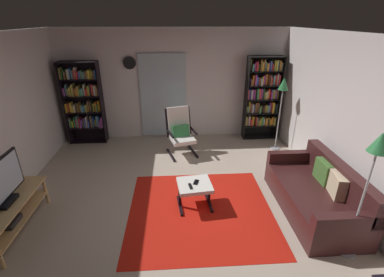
{
  "coord_description": "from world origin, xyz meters",
  "views": [
    {
      "loc": [
        0.04,
        -3.55,
        2.79
      ],
      "look_at": [
        0.31,
        0.71,
        0.87
      ],
      "focal_mm": 25.24,
      "sensor_mm": 36.0,
      "label": 1
    }
  ],
  "objects_px": {
    "tv_remote": "(190,186)",
    "lounge_armchair": "(180,130)",
    "wall_clock": "(129,63)",
    "cell_phone": "(196,182)",
    "bookshelf_near_sofa": "(262,96)",
    "floor_lamp_by_shelf": "(283,91)",
    "bookshelf_near_tv": "(84,101)",
    "floor_lamp_by_sofa": "(376,157)",
    "leather_sofa": "(317,194)",
    "tv_stand": "(9,214)",
    "television": "(0,185)",
    "ottoman": "(195,187)"
  },
  "relations": [
    {
      "from": "lounge_armchair",
      "to": "bookshelf_near_tv",
      "type": "bearing_deg",
      "value": 161.33
    },
    {
      "from": "bookshelf_near_sofa",
      "to": "floor_lamp_by_shelf",
      "type": "distance_m",
      "value": 0.77
    },
    {
      "from": "bookshelf_near_sofa",
      "to": "floor_lamp_by_sofa",
      "type": "height_order",
      "value": "bookshelf_near_sofa"
    },
    {
      "from": "tv_stand",
      "to": "bookshelf_near_sofa",
      "type": "xyz_separation_m",
      "value": [
        4.41,
        3.08,
        0.75
      ]
    },
    {
      "from": "floor_lamp_by_sofa",
      "to": "ottoman",
      "type": "bearing_deg",
      "value": 150.02
    },
    {
      "from": "bookshelf_near_tv",
      "to": "floor_lamp_by_sofa",
      "type": "relative_size",
      "value": 1.14
    },
    {
      "from": "television",
      "to": "leather_sofa",
      "type": "relative_size",
      "value": 0.54
    },
    {
      "from": "floor_lamp_by_sofa",
      "to": "floor_lamp_by_shelf",
      "type": "height_order",
      "value": "floor_lamp_by_sofa"
    },
    {
      "from": "lounge_armchair",
      "to": "floor_lamp_by_sofa",
      "type": "distance_m",
      "value": 3.75
    },
    {
      "from": "lounge_armchair",
      "to": "wall_clock",
      "type": "bearing_deg",
      "value": 140.69
    },
    {
      "from": "bookshelf_near_tv",
      "to": "lounge_armchair",
      "type": "xyz_separation_m",
      "value": [
        2.22,
        -0.75,
        -0.48
      ]
    },
    {
      "from": "wall_clock",
      "to": "television",
      "type": "bearing_deg",
      "value": -111.96
    },
    {
      "from": "television",
      "to": "ottoman",
      "type": "height_order",
      "value": "television"
    },
    {
      "from": "tv_remote",
      "to": "cell_phone",
      "type": "xyz_separation_m",
      "value": [
        0.1,
        0.11,
        -0.0
      ]
    },
    {
      "from": "television",
      "to": "lounge_armchair",
      "type": "distance_m",
      "value": 3.37
    },
    {
      "from": "bookshelf_near_tv",
      "to": "ottoman",
      "type": "relative_size",
      "value": 3.37
    },
    {
      "from": "floor_lamp_by_sofa",
      "to": "wall_clock",
      "type": "relative_size",
      "value": 5.84
    },
    {
      "from": "leather_sofa",
      "to": "floor_lamp_by_sofa",
      "type": "height_order",
      "value": "floor_lamp_by_sofa"
    },
    {
      "from": "ottoman",
      "to": "floor_lamp_by_sofa",
      "type": "xyz_separation_m",
      "value": [
        1.89,
        -1.09,
        1.06
      ]
    },
    {
      "from": "bookshelf_near_tv",
      "to": "floor_lamp_by_shelf",
      "type": "distance_m",
      "value": 4.49
    },
    {
      "from": "leather_sofa",
      "to": "tv_stand",
      "type": "bearing_deg",
      "value": -177.32
    },
    {
      "from": "floor_lamp_by_shelf",
      "to": "wall_clock",
      "type": "xyz_separation_m",
      "value": [
        -3.31,
        0.86,
        0.48
      ]
    },
    {
      "from": "tv_stand",
      "to": "wall_clock",
      "type": "distance_m",
      "value": 3.83
    },
    {
      "from": "tv_remote",
      "to": "cell_phone",
      "type": "bearing_deg",
      "value": 39.49
    },
    {
      "from": "tv_stand",
      "to": "floor_lamp_by_sofa",
      "type": "height_order",
      "value": "floor_lamp_by_sofa"
    },
    {
      "from": "bookshelf_near_tv",
      "to": "floor_lamp_by_shelf",
      "type": "bearing_deg",
      "value": -8.96
    },
    {
      "from": "tv_remote",
      "to": "leather_sofa",
      "type": "bearing_deg",
      "value": -13.43
    },
    {
      "from": "wall_clock",
      "to": "lounge_armchair",
      "type": "bearing_deg",
      "value": -39.31
    },
    {
      "from": "tv_stand",
      "to": "television",
      "type": "bearing_deg",
      "value": 82.18
    },
    {
      "from": "floor_lamp_by_shelf",
      "to": "tv_remote",
      "type": "bearing_deg",
      "value": -135.63
    },
    {
      "from": "bookshelf_near_tv",
      "to": "floor_lamp_by_shelf",
      "type": "height_order",
      "value": "bookshelf_near_tv"
    },
    {
      "from": "television",
      "to": "tv_remote",
      "type": "xyz_separation_m",
      "value": [
        2.52,
        0.34,
        -0.36
      ]
    },
    {
      "from": "bookshelf_near_tv",
      "to": "ottoman",
      "type": "bearing_deg",
      "value": -48.07
    },
    {
      "from": "tv_remote",
      "to": "wall_clock",
      "type": "xyz_separation_m",
      "value": [
        -1.22,
        2.91,
        1.43
      ]
    },
    {
      "from": "floor_lamp_by_shelf",
      "to": "lounge_armchair",
      "type": "bearing_deg",
      "value": -178.61
    },
    {
      "from": "tv_stand",
      "to": "ottoman",
      "type": "xyz_separation_m",
      "value": [
        2.6,
        0.44,
        0.02
      ]
    },
    {
      "from": "tv_remote",
      "to": "lounge_armchair",
      "type": "bearing_deg",
      "value": 83.84
    },
    {
      "from": "leather_sofa",
      "to": "wall_clock",
      "type": "bearing_deg",
      "value": 136.04
    },
    {
      "from": "leather_sofa",
      "to": "lounge_armchair",
      "type": "xyz_separation_m",
      "value": [
        -2.06,
        2.14,
        0.24
      ]
    },
    {
      "from": "television",
      "to": "floor_lamp_by_sofa",
      "type": "relative_size",
      "value": 0.58
    },
    {
      "from": "floor_lamp_by_sofa",
      "to": "floor_lamp_by_shelf",
      "type": "relative_size",
      "value": 1.03
    },
    {
      "from": "bookshelf_near_sofa",
      "to": "wall_clock",
      "type": "bearing_deg",
      "value": 176.69
    },
    {
      "from": "tv_stand",
      "to": "floor_lamp_by_shelf",
      "type": "xyz_separation_m",
      "value": [
        4.62,
        2.41,
        1.05
      ]
    },
    {
      "from": "tv_stand",
      "to": "cell_phone",
      "type": "bearing_deg",
      "value": 10.06
    },
    {
      "from": "wall_clock",
      "to": "tv_stand",
      "type": "bearing_deg",
      "value": -111.89
    },
    {
      "from": "bookshelf_near_sofa",
      "to": "floor_lamp_by_shelf",
      "type": "bearing_deg",
      "value": -72.36
    },
    {
      "from": "tv_remote",
      "to": "ottoman",
      "type": "bearing_deg",
      "value": 39.07
    },
    {
      "from": "cell_phone",
      "to": "floor_lamp_by_sofa",
      "type": "height_order",
      "value": "floor_lamp_by_sofa"
    },
    {
      "from": "bookshelf_near_sofa",
      "to": "floor_lamp_by_sofa",
      "type": "relative_size",
      "value": 1.18
    },
    {
      "from": "cell_phone",
      "to": "floor_lamp_by_sofa",
      "type": "bearing_deg",
      "value": -13.07
    }
  ]
}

